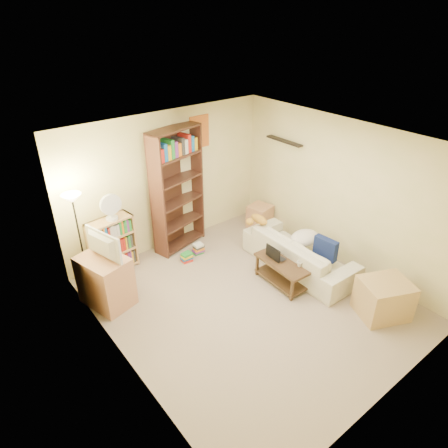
{
  "coord_description": "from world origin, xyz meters",
  "views": [
    {
      "loc": [
        -3.28,
        -3.52,
        4.05
      ],
      "look_at": [
        0.05,
        0.69,
        1.05
      ],
      "focal_mm": 32.0,
      "sensor_mm": 36.0,
      "label": 1
    }
  ],
  "objects_px": {
    "side_table": "(260,216)",
    "desk_fan": "(111,207)",
    "television": "(99,247)",
    "tall_bookshelf": "(177,187)",
    "laptop": "(279,256)",
    "tabby_cat": "(258,220)",
    "coffee_table": "(284,269)",
    "end_cabinet": "(384,298)",
    "short_bookshelf": "(113,245)",
    "floor_lamp": "(75,215)",
    "mug": "(300,264)",
    "tv_stand": "(106,281)",
    "sofa": "(299,253)"
  },
  "relations": [
    {
      "from": "tv_stand",
      "to": "floor_lamp",
      "type": "xyz_separation_m",
      "value": [
        -0.1,
        0.51,
        0.93
      ]
    },
    {
      "from": "sofa",
      "to": "mug",
      "type": "height_order",
      "value": "sofa"
    },
    {
      "from": "mug",
      "to": "laptop",
      "type": "bearing_deg",
      "value": 99.52
    },
    {
      "from": "side_table",
      "to": "tall_bookshelf",
      "type": "bearing_deg",
      "value": 165.66
    },
    {
      "from": "coffee_table",
      "to": "floor_lamp",
      "type": "relative_size",
      "value": 0.58
    },
    {
      "from": "laptop",
      "to": "television",
      "type": "xyz_separation_m",
      "value": [
        -2.47,
        1.17,
        0.58
      ]
    },
    {
      "from": "sofa",
      "to": "mug",
      "type": "distance_m",
      "value": 0.59
    },
    {
      "from": "television",
      "to": "tall_bookshelf",
      "type": "xyz_separation_m",
      "value": [
        1.78,
        0.72,
        0.18
      ]
    },
    {
      "from": "laptop",
      "to": "tv_stand",
      "type": "height_order",
      "value": "tv_stand"
    },
    {
      "from": "desk_fan",
      "to": "end_cabinet",
      "type": "height_order",
      "value": "desk_fan"
    },
    {
      "from": "tall_bookshelf",
      "to": "side_table",
      "type": "distance_m",
      "value": 1.95
    },
    {
      "from": "coffee_table",
      "to": "laptop",
      "type": "relative_size",
      "value": 3.02
    },
    {
      "from": "tv_stand",
      "to": "floor_lamp",
      "type": "bearing_deg",
      "value": 86.13
    },
    {
      "from": "tabby_cat",
      "to": "side_table",
      "type": "distance_m",
      "value": 1.08
    },
    {
      "from": "mug",
      "to": "side_table",
      "type": "height_order",
      "value": "mug"
    },
    {
      "from": "mug",
      "to": "television",
      "type": "relative_size",
      "value": 0.14
    },
    {
      "from": "television",
      "to": "end_cabinet",
      "type": "relative_size",
      "value": 1.06
    },
    {
      "from": "mug",
      "to": "tall_bookshelf",
      "type": "bearing_deg",
      "value": 108.5
    },
    {
      "from": "television",
      "to": "short_bookshelf",
      "type": "height_order",
      "value": "television"
    },
    {
      "from": "tabby_cat",
      "to": "mug",
      "type": "height_order",
      "value": "tabby_cat"
    },
    {
      "from": "sofa",
      "to": "end_cabinet",
      "type": "bearing_deg",
      "value": -175.93
    },
    {
      "from": "short_bookshelf",
      "to": "end_cabinet",
      "type": "xyz_separation_m",
      "value": [
        2.59,
        -3.46,
        -0.21
      ]
    },
    {
      "from": "side_table",
      "to": "tabby_cat",
      "type": "bearing_deg",
      "value": -136.13
    },
    {
      "from": "television",
      "to": "desk_fan",
      "type": "bearing_deg",
      "value": -51.96
    },
    {
      "from": "sofa",
      "to": "laptop",
      "type": "distance_m",
      "value": 0.51
    },
    {
      "from": "floor_lamp",
      "to": "end_cabinet",
      "type": "height_order",
      "value": "floor_lamp"
    },
    {
      "from": "sofa",
      "to": "tall_bookshelf",
      "type": "xyz_separation_m",
      "value": [
        -1.19,
        1.9,
        0.88
      ]
    },
    {
      "from": "floor_lamp",
      "to": "end_cabinet",
      "type": "distance_m",
      "value": 4.64
    },
    {
      "from": "mug",
      "to": "television",
      "type": "xyz_separation_m",
      "value": [
        -2.54,
        1.55,
        0.55
      ]
    },
    {
      "from": "tabby_cat",
      "to": "coffee_table",
      "type": "xyz_separation_m",
      "value": [
        -0.25,
        -0.94,
        -0.42
      ]
    },
    {
      "from": "sofa",
      "to": "tall_bookshelf",
      "type": "distance_m",
      "value": 2.41
    },
    {
      "from": "tv_stand",
      "to": "sofa",
      "type": "bearing_deg",
      "value": -36.57
    },
    {
      "from": "short_bookshelf",
      "to": "floor_lamp",
      "type": "bearing_deg",
      "value": -166.42
    },
    {
      "from": "coffee_table",
      "to": "laptop",
      "type": "xyz_separation_m",
      "value": [
        0.01,
        0.15,
        0.16
      ]
    },
    {
      "from": "mug",
      "to": "tv_stand",
      "type": "height_order",
      "value": "tv_stand"
    },
    {
      "from": "television",
      "to": "tall_bookshelf",
      "type": "height_order",
      "value": "tall_bookshelf"
    },
    {
      "from": "television",
      "to": "floor_lamp",
      "type": "xyz_separation_m",
      "value": [
        -0.1,
        0.51,
        0.32
      ]
    },
    {
      "from": "laptop",
      "to": "desk_fan",
      "type": "xyz_separation_m",
      "value": [
        -1.96,
        1.84,
        0.78
      ]
    },
    {
      "from": "sofa",
      "to": "television",
      "type": "height_order",
      "value": "television"
    },
    {
      "from": "floor_lamp",
      "to": "short_bookshelf",
      "type": "bearing_deg",
      "value": 20.94
    },
    {
      "from": "mug",
      "to": "tall_bookshelf",
      "type": "xyz_separation_m",
      "value": [
        -0.76,
        2.28,
        0.73
      ]
    },
    {
      "from": "tabby_cat",
      "to": "floor_lamp",
      "type": "distance_m",
      "value": 3.02
    },
    {
      "from": "tabby_cat",
      "to": "television",
      "type": "xyz_separation_m",
      "value": [
        -2.72,
        0.37,
        0.32
      ]
    },
    {
      "from": "sofa",
      "to": "tabby_cat",
      "type": "xyz_separation_m",
      "value": [
        -0.25,
        0.8,
        0.38
      ]
    },
    {
      "from": "sofa",
      "to": "tv_stand",
      "type": "bearing_deg",
      "value": 69.65
    },
    {
      "from": "tall_bookshelf",
      "to": "end_cabinet",
      "type": "relative_size",
      "value": 3.3
    },
    {
      "from": "side_table",
      "to": "end_cabinet",
      "type": "distance_m",
      "value": 3.07
    },
    {
      "from": "laptop",
      "to": "end_cabinet",
      "type": "xyz_separation_m",
      "value": [
        0.57,
        -1.58,
        -0.15
      ]
    },
    {
      "from": "coffee_table",
      "to": "tabby_cat",
      "type": "bearing_deg",
      "value": 77.62
    },
    {
      "from": "side_table",
      "to": "desk_fan",
      "type": "bearing_deg",
      "value": 172.67
    }
  ]
}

